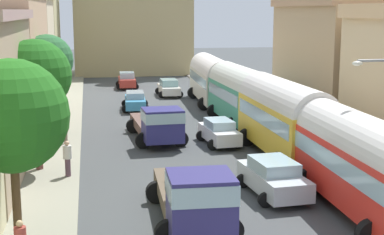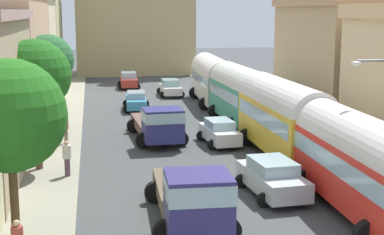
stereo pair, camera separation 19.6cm
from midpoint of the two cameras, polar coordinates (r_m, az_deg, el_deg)
The scene contains 26 objects.
ground_plane at distance 41.01m, azimuth -2.56°, elevation -0.24°, with size 154.00×154.00×0.00m, color #414445.
sidewalk_left at distance 40.69m, azimuth -12.74°, elevation -0.48°, with size 2.50×70.00×0.14m, color gray.
sidewalk_right at distance 42.55m, azimuth 7.15°, elevation 0.18°, with size 2.50×70.00×0.14m, color gray.
building_left_2 at distance 40.53m, azimuth -18.44°, elevation 5.84°, with size 5.67×14.37×9.39m.
building_left_3 at distance 52.60m, azimuth -16.18°, elevation 6.86°, with size 4.85×9.53×9.26m.
building_left_4 at distance 63.85m, azimuth -15.48°, elevation 8.20°, with size 5.52×11.92×10.86m.
building_right_2 at distance 40.49m, azimuth 13.76°, elevation 5.40°, with size 5.62×11.22×8.45m.
distant_church at distance 71.05m, azimuth -6.01°, elevation 9.99°, with size 13.91×7.87×20.97m.
parked_bus_0 at distance 22.52m, azimuth 16.38°, elevation -4.15°, with size 3.34×9.80×3.85m.
parked_bus_1 at distance 30.60m, azimuth 8.90°, elevation 0.22°, with size 3.39×9.15×4.10m.
parked_bus_2 at distance 39.11m, azimuth 4.60°, elevation 2.46°, with size 3.44×8.30×3.99m.
parked_bus_3 at distance 47.80m, azimuth 1.85°, elevation 3.94°, with size 3.55×9.94×3.93m.
cargo_truck_0 at distance 20.28m, azimuth -0.10°, elevation -7.85°, with size 3.14×7.45×2.50m.
cargo_truck_1 at distance 33.81m, azimuth -3.53°, elevation -0.53°, with size 3.26×7.33×2.28m.
car_0 at distance 45.21m, azimuth -5.77°, elevation 1.67°, with size 2.25×4.35×1.43m.
car_1 at distance 57.89m, azimuth -6.55°, elevation 3.67°, with size 2.24×3.98×1.61m.
car_2 at distance 24.52m, azimuth 7.82°, elevation -5.87°, with size 2.56×4.44×1.55m.
car_3 at distance 33.35m, azimuth 2.54°, elevation -1.44°, with size 2.29×4.00×1.48m.
car_4 at distance 52.44m, azimuth -2.41°, elevation 2.97°, with size 2.23×4.15×1.51m.
pedestrian_1 at distance 42.04m, azimuth -13.80°, elevation 1.16°, with size 0.43×0.43×1.80m.
pedestrian_2 at distance 33.75m, azimuth -12.56°, elevation -1.02°, with size 0.42×0.42×1.82m.
pedestrian_3 at distance 27.15m, azimuth -12.41°, elevation -3.89°, with size 0.49×0.49×1.81m.
streetlamp_near at distance 24.66m, azimuth 18.00°, elevation 0.30°, with size 1.71×0.28×5.80m.
roadside_tree_0 at distance 19.31m, azimuth -17.68°, elevation 0.12°, with size 3.69×3.69×6.21m.
roadside_tree_1 at distance 28.08m, azimuth -15.43°, elevation 3.99°, with size 3.41×3.41×6.39m.
roadside_tree_2 at distance 36.67m, azimuth -14.26°, elevation 5.48°, with size 3.17×3.17×6.25m.
Camera 1 is at (-5.44, -12.91, 7.69)m, focal length 53.97 mm.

